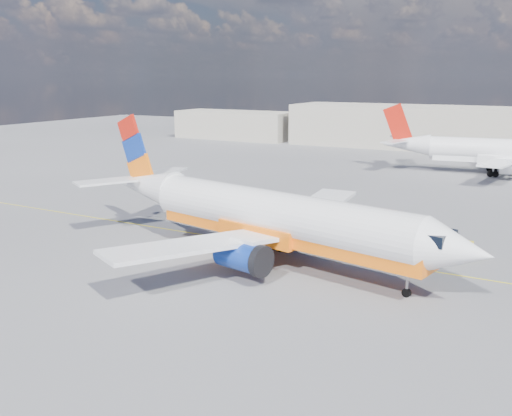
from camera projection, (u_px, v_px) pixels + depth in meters
The scene contains 8 objects.
ground at pixel (256, 256), 44.47m from camera, with size 240.00×240.00×0.00m, color #57575B.
taxi_line at pixel (274, 246), 47.03m from camera, with size 70.00×0.15×0.01m, color yellow.
terminal_main at pixel (476, 129), 105.15m from camera, with size 70.00×14.00×8.00m, color #B7AF9D.
terminal_annex at pixel (235, 125), 126.34m from camera, with size 26.00×10.00×6.00m, color #B7AF9D.
main_jet at pixel (267, 216), 42.61m from camera, with size 34.61×26.74×10.44m.
second_jet at pixel (501, 152), 80.02m from camera, with size 32.34×25.25×9.78m.
gse_tug at pixel (456, 246), 44.38m from camera, with size 2.52×1.68×1.72m.
traffic_cone at pixel (227, 255), 43.74m from camera, with size 0.46×0.46×0.64m.
Camera 1 is at (20.49, -37.18, 13.77)m, focal length 40.00 mm.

